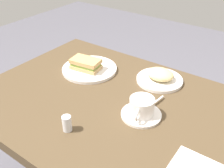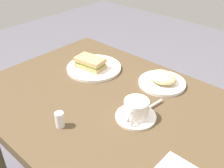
{
  "view_description": "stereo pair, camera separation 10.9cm",
  "coord_description": "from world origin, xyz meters",
  "views": [
    {
      "loc": [
        -0.43,
        0.68,
        1.33
      ],
      "look_at": [
        0.1,
        -0.07,
        0.74
      ],
      "focal_mm": 41.68,
      "sensor_mm": 36.0,
      "label": 1
    },
    {
      "loc": [
        -0.52,
        0.61,
        1.33
      ],
      "look_at": [
        0.1,
        -0.07,
        0.74
      ],
      "focal_mm": 41.68,
      "sensor_mm": 36.0,
      "label": 2
    }
  ],
  "objects": [
    {
      "name": "salt_shaker",
      "position": [
        0.08,
        0.22,
        0.74
      ],
      "size": [
        0.03,
        0.03,
        0.06
      ],
      "primitive_type": "cylinder",
      "color": "silver",
      "rests_on": "dining_table"
    },
    {
      "name": "spoon",
      "position": [
        -0.09,
        -0.07,
        0.72
      ],
      "size": [
        0.02,
        0.1,
        0.01
      ],
      "color": "silver",
      "rests_on": "coffee_saucer"
    },
    {
      "name": "coffee_cup",
      "position": [
        -0.08,
        0.01,
        0.76
      ],
      "size": [
        0.09,
        0.12,
        0.07
      ],
      "color": "white",
      "rests_on": "coffee_saucer"
    },
    {
      "name": "sandwich_front",
      "position": [
        0.3,
        -0.13,
        0.75
      ],
      "size": [
        0.15,
        0.1,
        0.05
      ],
      "color": "tan",
      "rests_on": "sandwich_plate"
    },
    {
      "name": "coffee_saucer",
      "position": [
        -0.08,
        0.01,
        0.72
      ],
      "size": [
        0.15,
        0.15,
        0.01
      ],
      "primitive_type": "cylinder",
      "color": "white",
      "rests_on": "dining_table"
    },
    {
      "name": "side_food_pile",
      "position": [
        -0.03,
        -0.25,
        0.75
      ],
      "size": [
        0.12,
        0.1,
        0.04
      ],
      "primitive_type": "ellipsoid",
      "color": "#DEC683",
      "rests_on": "side_plate"
    },
    {
      "name": "sandwich_plate",
      "position": [
        0.29,
        -0.14,
        0.72
      ],
      "size": [
        0.26,
        0.26,
        0.01
      ],
      "primitive_type": "cylinder",
      "color": "white",
      "rests_on": "dining_table"
    },
    {
      "name": "side_plate",
      "position": [
        -0.03,
        -0.25,
        0.72
      ],
      "size": [
        0.2,
        0.2,
        0.01
      ],
      "primitive_type": "cylinder",
      "color": "white",
      "rests_on": "dining_table"
    },
    {
      "name": "dining_table",
      "position": [
        0.0,
        0.0,
        0.64
      ],
      "size": [
        1.21,
        0.78,
        0.71
      ],
      "color": "#4F3C27",
      "rests_on": "ground_plane"
    }
  ]
}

